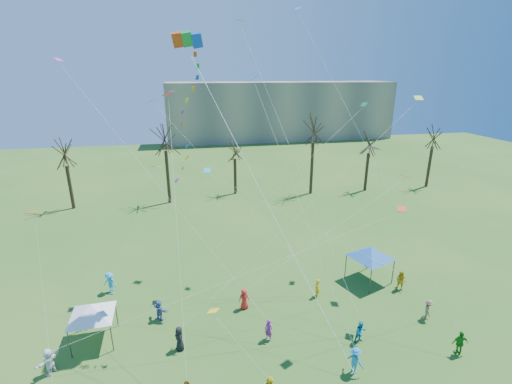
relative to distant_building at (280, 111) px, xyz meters
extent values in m
cube|color=gray|center=(0.00, 0.00, 0.00)|extent=(60.00, 14.00, 15.00)
cylinder|color=black|center=(-41.34, -46.73, -4.57)|extent=(0.44, 0.44, 5.87)
cylinder|color=black|center=(-28.68, -47.00, -3.80)|extent=(0.44, 0.44, 7.39)
cylinder|color=black|center=(-19.03, -44.97, -4.82)|extent=(0.44, 0.44, 5.35)
cylinder|color=black|center=(-7.89, -47.22, -3.63)|extent=(0.44, 0.44, 7.73)
cylinder|color=black|center=(0.86, -47.58, -4.56)|extent=(0.44, 0.44, 5.88)
cylinder|color=black|center=(11.50, -47.71, -4.24)|extent=(0.44, 0.44, 6.51)
cube|color=red|center=(-26.26, -71.66, 11.78)|extent=(0.75, 1.11, 1.07)
cube|color=#12892D|center=(-25.67, -71.66, 11.78)|extent=(0.75, 1.11, 1.07)
cube|color=#0E46B6|center=(-25.09, -71.66, 11.78)|extent=(0.75, 1.11, 1.07)
cylinder|color=white|center=(-21.96, -79.42, 2.82)|extent=(0.02, 0.02, 23.54)
cylinder|color=#3F3F44|center=(-34.18, -75.31, -6.48)|extent=(0.07, 0.07, 2.04)
cylinder|color=#3F3F44|center=(-31.67, -75.21, -6.48)|extent=(0.07, 0.07, 2.04)
cylinder|color=#3F3F44|center=(-34.28, -72.79, -6.48)|extent=(0.07, 0.07, 2.04)
cylinder|color=#3F3F44|center=(-31.76, -72.69, -6.48)|extent=(0.07, 0.07, 2.04)
pyramid|color=white|center=(-32.97, -74.00, -5.03)|extent=(3.88, 3.88, 0.87)
cylinder|color=#3F3F44|center=(-11.98, -72.67, -6.37)|extent=(0.10, 0.10, 2.27)
cylinder|color=#3F3F44|center=(-9.33, -71.72, -6.37)|extent=(0.10, 0.10, 2.27)
cylinder|color=#3F3F44|center=(-12.92, -70.03, -6.37)|extent=(0.10, 0.10, 2.27)
cylinder|color=#3F3F44|center=(-10.28, -69.08, -6.37)|extent=(0.10, 0.10, 2.27)
pyramid|color=#2059A2|center=(-11.13, -70.88, -4.75)|extent=(4.07, 4.07, 0.97)
imported|color=#177FBA|center=(-16.96, -80.02, -6.62)|extent=(1.17, 1.31, 1.76)
imported|color=#21851D|center=(-9.64, -80.01, -6.64)|extent=(1.07, 0.60, 1.72)
imported|color=white|center=(-35.07, -76.37, -6.62)|extent=(1.33, 1.64, 1.76)
imported|color=black|center=(-27.37, -75.94, -6.65)|extent=(0.78, 0.96, 1.71)
imported|color=#8E2387|center=(-21.43, -76.29, -6.70)|extent=(0.68, 0.69, 1.61)
imported|color=#0B76A1|center=(-15.40, -77.72, -6.70)|extent=(0.85, 0.71, 1.60)
imported|color=#875F4A|center=(-9.37, -76.49, -6.72)|extent=(0.98, 1.16, 1.56)
imported|color=#E24B64|center=(-33.64, -72.18, -6.69)|extent=(0.74, 1.02, 1.62)
imported|color=#4C5EA5|center=(-28.82, -72.59, -6.70)|extent=(1.37, 1.40, 1.60)
imported|color=red|center=(-22.48, -72.56, -6.65)|extent=(0.92, 0.68, 1.71)
imported|color=#ECAA0C|center=(-16.42, -72.26, -6.71)|extent=(0.54, 0.66, 1.58)
imported|color=gold|center=(-9.21, -72.75, -6.63)|extent=(1.01, 1.07, 1.74)
imported|color=#1C9AE1|center=(-33.00, -68.19, -6.60)|extent=(1.34, 1.12, 1.81)
cube|color=#E25B0B|center=(-33.82, -77.20, 3.26)|extent=(0.68, 0.82, 0.25)
cylinder|color=white|center=(-33.55, -79.01, -1.47)|extent=(0.01, 0.01, 9.77)
cube|color=#E2255D|center=(-27.12, -69.01, 8.49)|extent=(0.88, 0.88, 0.35)
cylinder|color=white|center=(-27.01, -74.80, 1.14)|extent=(0.01, 0.01, 18.39)
cube|color=yellow|center=(-25.32, -79.79, -1.96)|extent=(0.73, 0.70, 0.27)
cylinder|color=white|center=(-23.92, -80.42, -4.08)|extent=(0.01, 0.01, 4.92)
cube|color=teal|center=(-21.03, -69.15, 9.56)|extent=(0.72, 0.61, 0.41)
cylinder|color=white|center=(-19.00, -74.59, 1.68)|extent=(0.01, 0.01, 19.25)
cube|color=blue|center=(-16.34, -64.33, 14.88)|extent=(0.69, 0.72, 0.30)
cylinder|color=white|center=(-12.99, -72.17, 4.34)|extent=(0.01, 0.01, 26.81)
cube|color=#DF441B|center=(-11.93, -75.38, 1.03)|extent=(0.87, 0.91, 0.18)
cylinder|color=white|center=(-23.50, -75.88, -2.58)|extent=(0.01, 0.01, 24.15)
cube|color=#A2D532|center=(-8.18, -70.23, 8.01)|extent=(0.81, 0.90, 0.30)
cylinder|color=white|center=(-17.77, -73.09, 0.90)|extent=(0.01, 0.01, 24.32)
cube|color=#C538C5|center=(-35.41, -63.56, 10.82)|extent=(0.83, 0.80, 0.30)
cylinder|color=white|center=(-28.42, -69.92, 2.31)|extent=(0.01, 0.01, 25.17)
cube|color=#FF5C0D|center=(-20.96, -62.63, 14.11)|extent=(0.82, 0.77, 0.22)
cylinder|color=white|center=(-18.18, -70.17, 3.95)|extent=(0.01, 0.01, 25.59)
cube|color=#CF229B|center=(-14.81, -75.91, 5.48)|extent=(0.82, 0.76, 0.27)
cylinder|color=white|center=(-12.09, -76.20, -0.36)|extent=(0.01, 0.01, 12.54)
cube|color=gold|center=(-27.95, -72.63, 4.14)|extent=(0.88, 0.92, 0.22)
cylinder|color=white|center=(-30.79, -72.40, -1.03)|extent=(0.01, 0.01, 11.47)
cube|color=#1CD3C0|center=(-10.96, -66.88, 7.28)|extent=(0.54, 0.60, 0.34)
cylinder|color=white|center=(-19.89, -69.74, 0.54)|extent=(0.01, 0.01, 22.86)
cube|color=#B74016|center=(-6.05, -66.99, 0.65)|extent=(0.79, 0.69, 0.20)
cylinder|color=white|center=(-14.27, -69.77, -2.78)|extent=(0.01, 0.01, 18.51)
cube|color=blue|center=(-28.36, -66.81, 7.93)|extent=(0.78, 0.63, 0.29)
cylinder|color=white|center=(-22.39, -69.54, 0.86)|extent=(0.01, 0.01, 18.99)
cube|color=#1BA0CE|center=(-24.60, -68.34, 2.58)|extent=(0.60, 0.72, 0.25)
cylinder|color=white|center=(-16.90, -70.55, -1.81)|extent=(0.01, 0.01, 18.07)
camera|label=1|loc=(-26.29, -95.61, 9.90)|focal=25.00mm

